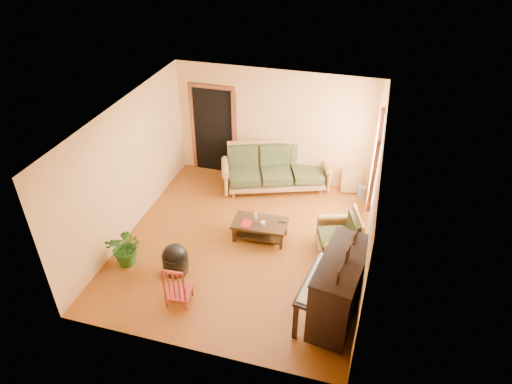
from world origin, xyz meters
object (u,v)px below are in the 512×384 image
(coffee_table, at_px, (260,230))
(potted_plant, at_px, (126,247))
(ceramic_crock, at_px, (361,192))
(sofa, at_px, (276,169))
(piano, at_px, (339,290))
(footstool, at_px, (175,262))
(red_chair, at_px, (178,283))
(armchair, at_px, (338,234))

(coffee_table, xyz_separation_m, potted_plant, (-2.10, -1.33, 0.17))
(ceramic_crock, height_order, potted_plant, potted_plant)
(coffee_table, height_order, potted_plant, potted_plant)
(sofa, relative_size, piano, 1.65)
(footstool, distance_m, potted_plant, 0.93)
(ceramic_crock, relative_size, potted_plant, 0.34)
(coffee_table, height_order, piano, piano)
(piano, bearing_deg, ceramic_crock, 97.19)
(sofa, bearing_deg, piano, -82.46)
(piano, distance_m, red_chair, 2.54)
(coffee_table, xyz_separation_m, footstool, (-1.18, -1.30, 0.03))
(piano, xyz_separation_m, footstool, (-2.86, 0.32, -0.41))
(red_chair, relative_size, potted_plant, 1.14)
(potted_plant, bearing_deg, red_chair, -26.01)
(armchair, height_order, potted_plant, armchair)
(coffee_table, bearing_deg, sofa, 94.16)
(footstool, relative_size, red_chair, 0.55)
(coffee_table, xyz_separation_m, armchair, (1.48, -0.02, 0.23))
(sofa, distance_m, piano, 3.88)
(sofa, relative_size, footstool, 5.15)
(footstool, xyz_separation_m, ceramic_crock, (2.95, 3.28, -0.09))
(coffee_table, distance_m, ceramic_crock, 2.66)
(piano, xyz_separation_m, red_chair, (-2.51, -0.33, -0.21))
(sofa, xyz_separation_m, footstool, (-1.05, -3.11, -0.28))
(armchair, bearing_deg, red_chair, -159.09)
(footstool, bearing_deg, piano, -6.36)
(piano, bearing_deg, sofa, 126.45)
(red_chair, bearing_deg, footstool, 113.25)
(piano, bearing_deg, red_chair, -163.81)
(potted_plant, bearing_deg, armchair, 20.07)
(sofa, distance_m, ceramic_crock, 1.94)
(footstool, bearing_deg, red_chair, -61.57)
(armchair, xyz_separation_m, red_chair, (-2.31, -1.92, -0.01))
(footstool, xyz_separation_m, red_chair, (0.35, -0.65, 0.19))
(footstool, height_order, ceramic_crock, footstool)
(piano, height_order, red_chair, piano)
(sofa, bearing_deg, ceramic_crock, -15.07)
(red_chair, bearing_deg, piano, 2.36)
(sofa, bearing_deg, coffee_table, -106.09)
(ceramic_crock, bearing_deg, footstool, -131.96)
(sofa, xyz_separation_m, coffee_table, (0.13, -1.81, -0.31))
(ceramic_crock, bearing_deg, potted_plant, -139.39)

